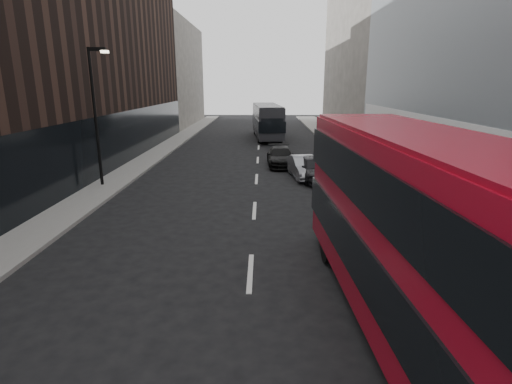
{
  "coord_description": "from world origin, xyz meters",
  "views": [
    {
      "loc": [
        0.35,
        -2.74,
        5.39
      ],
      "look_at": [
        0.17,
        7.91,
        2.5
      ],
      "focal_mm": 28.0,
      "sensor_mm": 36.0,
      "label": 1
    }
  ],
  "objects_px": {
    "car_a": "(314,168)",
    "car_c": "(281,156)",
    "car_b": "(304,167)",
    "street_lamp": "(96,108)",
    "red_bus": "(417,225)",
    "grey_bus": "(267,120)"
  },
  "relations": [
    {
      "from": "car_b",
      "to": "car_a",
      "type": "bearing_deg",
      "value": -57.4
    },
    {
      "from": "car_b",
      "to": "red_bus",
      "type": "bearing_deg",
      "value": -94.43
    },
    {
      "from": "red_bus",
      "to": "car_c",
      "type": "relative_size",
      "value": 2.55
    },
    {
      "from": "car_b",
      "to": "car_c",
      "type": "xyz_separation_m",
      "value": [
        -1.2,
        3.53,
        -0.01
      ]
    },
    {
      "from": "street_lamp",
      "to": "car_a",
      "type": "relative_size",
      "value": 1.7
    },
    {
      "from": "street_lamp",
      "to": "car_a",
      "type": "xyz_separation_m",
      "value": [
        11.55,
        1.82,
        -3.48
      ]
    },
    {
      "from": "car_a",
      "to": "car_c",
      "type": "relative_size",
      "value": 0.95
    },
    {
      "from": "street_lamp",
      "to": "red_bus",
      "type": "distance_m",
      "value": 17.43
    },
    {
      "from": "red_bus",
      "to": "car_a",
      "type": "height_order",
      "value": "red_bus"
    },
    {
      "from": "car_b",
      "to": "street_lamp",
      "type": "bearing_deg",
      "value": -175.11
    },
    {
      "from": "car_b",
      "to": "car_c",
      "type": "relative_size",
      "value": 0.89
    },
    {
      "from": "street_lamp",
      "to": "car_c",
      "type": "relative_size",
      "value": 1.61
    },
    {
      "from": "car_a",
      "to": "grey_bus",
      "type": "bearing_deg",
      "value": 91.93
    },
    {
      "from": "car_b",
      "to": "car_c",
      "type": "distance_m",
      "value": 3.73
    },
    {
      "from": "grey_bus",
      "to": "car_a",
      "type": "bearing_deg",
      "value": -86.56
    },
    {
      "from": "car_a",
      "to": "car_b",
      "type": "bearing_deg",
      "value": 124.4
    },
    {
      "from": "street_lamp",
      "to": "red_bus",
      "type": "height_order",
      "value": "street_lamp"
    },
    {
      "from": "red_bus",
      "to": "car_a",
      "type": "xyz_separation_m",
      "value": [
        -0.33,
        14.46,
        -1.76
      ]
    },
    {
      "from": "red_bus",
      "to": "car_b",
      "type": "height_order",
      "value": "red_bus"
    },
    {
      "from": "car_a",
      "to": "car_b",
      "type": "relative_size",
      "value": 1.07
    },
    {
      "from": "street_lamp",
      "to": "red_bus",
      "type": "bearing_deg",
      "value": -46.78
    },
    {
      "from": "street_lamp",
      "to": "red_bus",
      "type": "xyz_separation_m",
      "value": [
        11.88,
        -12.64,
        -1.72
      ]
    }
  ]
}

